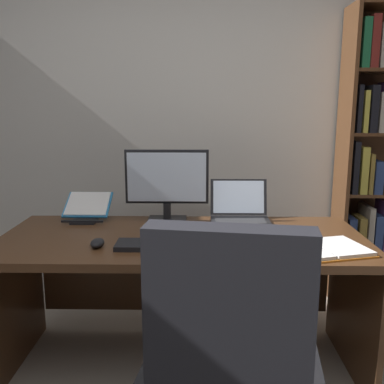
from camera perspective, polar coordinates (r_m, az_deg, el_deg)
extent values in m
cube|color=beige|center=(3.15, 0.33, 9.17)|extent=(4.99, 0.12, 2.57)
cube|color=#4C2D19|center=(2.25, -1.31, -6.34)|extent=(1.88, 0.82, 0.04)
cube|color=#4C2D19|center=(2.59, -22.37, -13.59)|extent=(0.03, 0.76, 0.70)
cube|color=#4C2D19|center=(2.52, 20.43, -14.09)|extent=(0.03, 0.76, 0.70)
cube|color=#4C2D19|center=(2.73, -0.95, -10.59)|extent=(1.76, 0.03, 0.49)
cube|color=#4C2D19|center=(3.11, 19.26, 3.60)|extent=(0.02, 0.29, 2.04)
cube|color=black|center=(3.32, 19.25, -11.14)|extent=(0.04, 0.23, 0.30)
cube|color=gold|center=(3.33, 20.36, -11.10)|extent=(0.06, 0.22, 0.30)
cube|color=olive|center=(3.34, 21.54, -10.74)|extent=(0.05, 0.21, 0.34)
cube|color=gold|center=(3.37, 22.43, -11.76)|extent=(0.04, 0.17, 0.22)
cube|color=navy|center=(3.38, 23.26, -11.29)|extent=(0.05, 0.18, 0.27)
cube|color=navy|center=(3.18, 19.91, -5.07)|extent=(0.05, 0.19, 0.23)
cube|color=olive|center=(3.20, 21.10, -5.02)|extent=(0.05, 0.18, 0.24)
cube|color=gray|center=(3.23, 21.90, -4.29)|extent=(0.04, 0.23, 0.31)
cube|color=navy|center=(3.23, 22.99, -4.88)|extent=(0.05, 0.17, 0.25)
cube|color=#512D66|center=(3.26, 23.76, -3.95)|extent=(0.04, 0.20, 0.35)
cube|color=black|center=(3.11, 20.24, 3.20)|extent=(0.04, 0.23, 0.35)
cube|color=gold|center=(3.10, 21.37, 2.78)|extent=(0.05, 0.17, 0.31)
cube|color=olive|center=(3.12, 22.14, 2.35)|extent=(0.03, 0.17, 0.26)
cube|color=navy|center=(3.16, 22.82, 1.97)|extent=(0.06, 0.22, 0.22)
cube|color=black|center=(3.06, 20.76, 10.22)|extent=(0.03, 0.19, 0.30)
cube|color=gold|center=(3.09, 21.37, 9.86)|extent=(0.03, 0.23, 0.27)
cube|color=black|center=(3.10, 22.33, 10.10)|extent=(0.05, 0.21, 0.30)
cube|color=gray|center=(3.13, 23.27, 9.63)|extent=(0.05, 0.22, 0.26)
cube|color=#195633|center=(3.10, 21.42, 17.66)|extent=(0.05, 0.22, 0.30)
cube|color=maroon|center=(3.12, 22.43, 17.71)|extent=(0.05, 0.21, 0.32)
cube|color=gray|center=(3.14, 23.33, 17.15)|extent=(0.04, 0.22, 0.27)
cube|color=black|center=(1.31, 4.74, -18.72)|extent=(0.48, 0.17, 0.66)
cube|color=black|center=(1.64, -5.37, -21.72)|extent=(0.10, 0.39, 0.04)
cube|color=black|center=(1.62, 16.00, -22.76)|extent=(0.10, 0.39, 0.04)
cube|color=black|center=(2.52, -3.29, -3.73)|extent=(0.22, 0.16, 0.02)
cylinder|color=black|center=(2.50, -3.30, -2.51)|extent=(0.04, 0.04, 0.09)
cube|color=black|center=(2.47, -3.34, 2.04)|extent=(0.48, 0.02, 0.31)
cube|color=silver|center=(2.45, -3.37, 1.96)|extent=(0.45, 0.00, 0.28)
cube|color=black|center=(2.48, 6.40, -3.98)|extent=(0.34, 0.23, 0.02)
cube|color=#2D2D30|center=(2.46, 6.44, -3.80)|extent=(0.28, 0.12, 0.00)
cube|color=black|center=(2.60, 6.16, -0.65)|extent=(0.34, 0.07, 0.21)
cube|color=silver|center=(2.59, 6.17, -0.65)|extent=(0.30, 0.06, 0.19)
cube|color=black|center=(2.08, -4.23, -6.98)|extent=(0.42, 0.15, 0.02)
ellipsoid|color=black|center=(2.12, -12.38, -6.59)|extent=(0.06, 0.10, 0.04)
cube|color=black|center=(2.58, -14.03, -3.78)|extent=(0.14, 0.12, 0.01)
cube|color=black|center=(2.53, -14.30, -3.78)|extent=(0.24, 0.01, 0.01)
cube|color=#2D84C6|center=(2.66, -13.55, -1.63)|extent=(0.27, 0.20, 0.12)
cube|color=white|center=(2.65, -13.58, -1.46)|extent=(0.24, 0.18, 0.10)
cube|color=orange|center=(2.05, 14.20, -7.77)|extent=(0.27, 0.32, 0.01)
cube|color=orange|center=(2.15, 19.07, -7.14)|extent=(0.27, 0.32, 0.01)
cube|color=white|center=(2.05, 14.22, -7.46)|extent=(0.25, 0.31, 0.02)
cube|color=white|center=(2.15, 19.09, -6.84)|extent=(0.25, 0.31, 0.02)
cylinder|color=#B7B7BC|center=(2.10, 16.71, -7.25)|extent=(0.08, 0.25, 0.02)
cube|color=white|center=(2.21, 5.32, -6.08)|extent=(0.16, 0.22, 0.01)
cylinder|color=black|center=(2.21, 5.84, -5.86)|extent=(0.14, 0.02, 0.01)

